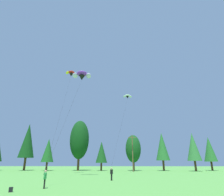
{
  "coord_description": "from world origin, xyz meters",
  "views": [
    {
      "loc": [
        3.04,
        -3.3,
        2.45
      ],
      "look_at": [
        2.42,
        22.34,
        10.87
      ],
      "focal_mm": 31.29,
      "sensor_mm": 36.0,
      "label": 1
    }
  ],
  "objects": [
    {
      "name": "parafoil_kite_far_red_yellow",
      "position": [
        -7.69,
        38.81,
        22.49
      ],
      "size": [
        4.84,
        22.77,
        22.04
      ],
      "color": "red"
    },
    {
      "name": "treeline_tree_f",
      "position": [
        7.99,
        57.67,
        6.25
      ],
      "size": [
        4.59,
        4.59,
        10.33
      ],
      "color": "#472D19",
      "rests_on": "ground_plane"
    },
    {
      "name": "utility_pole",
      "position": [
        7.27,
        51.21,
        4.98
      ],
      "size": [
        2.2,
        0.26,
        9.44
      ],
      "color": "brown",
      "rests_on": "ground_plane"
    },
    {
      "name": "treeline_tree_h",
      "position": [
        24.85,
        54.52,
        6.57
      ],
      "size": [
        3.91,
        3.91,
        10.5
      ],
      "color": "#472D19",
      "rests_on": "ground_plane"
    },
    {
      "name": "treeline_tree_b",
      "position": [
        -25.05,
        58.6,
        8.86
      ],
      "size": [
        4.71,
        4.71,
        14.14
      ],
      "color": "#472D19",
      "rests_on": "ground_plane"
    },
    {
      "name": "kite_flyer_near",
      "position": [
        -4.04,
        17.16,
        0.99
      ],
      "size": [
        0.32,
        0.59,
        1.69
      ],
      "color": "black",
      "rests_on": "ground_plane"
    },
    {
      "name": "treeline_tree_c",
      "position": [
        -17.74,
        57.07,
        5.76
      ],
      "size": [
        3.62,
        3.62,
        9.2
      ],
      "color": "#472D19",
      "rests_on": "ground_plane"
    },
    {
      "name": "parafoil_kite_high_purple",
      "position": [
        -3.88,
        32.35,
        18.94
      ],
      "size": [
        4.0,
        16.01,
        18.77
      ],
      "color": "purple"
    },
    {
      "name": "treeline_tree_e",
      "position": [
        -1.63,
        57.89,
        5.27
      ],
      "size": [
        3.45,
        3.45,
        8.42
      ],
      "color": "#472D19",
      "rests_on": "ground_plane"
    },
    {
      "name": "kite_flyer_mid",
      "position": [
        2.27,
        25.8,
        0.99
      ],
      "size": [
        0.43,
        0.59,
        1.69
      ],
      "color": "black",
      "rests_on": "ground_plane"
    },
    {
      "name": "parafoil_kite_mid_white",
      "position": [
        5.98,
        46.2,
        19.1
      ],
      "size": [
        5.13,
        20.86,
        18.55
      ],
      "color": "white"
    },
    {
      "name": "backpack",
      "position": [
        -6.05,
        14.76,
        0.2
      ],
      "size": [
        0.39,
        0.35,
        0.4
      ],
      "primitive_type": "cube",
      "rotation": [
        0.0,
        0.0,
        0.4
      ],
      "color": "black",
      "rests_on": "ground_plane"
    },
    {
      "name": "treeline_tree_g",
      "position": [
        16.75,
        57.64,
        6.91
      ],
      "size": [
        4.03,
        4.03,
        11.03
      ],
      "color": "#472D19",
      "rests_on": "ground_plane"
    },
    {
      "name": "treeline_tree_i",
      "position": [
        31.26,
        58.73,
        6.15
      ],
      "size": [
        3.76,
        3.76,
        9.82
      ],
      "color": "#472D19",
      "rests_on": "ground_plane"
    },
    {
      "name": "treeline_tree_d",
      "position": [
        -8.55,
        57.92,
        9.04
      ],
      "size": [
        5.83,
        5.83,
        14.94
      ],
      "color": "#472D19",
      "rests_on": "ground_plane"
    }
  ]
}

